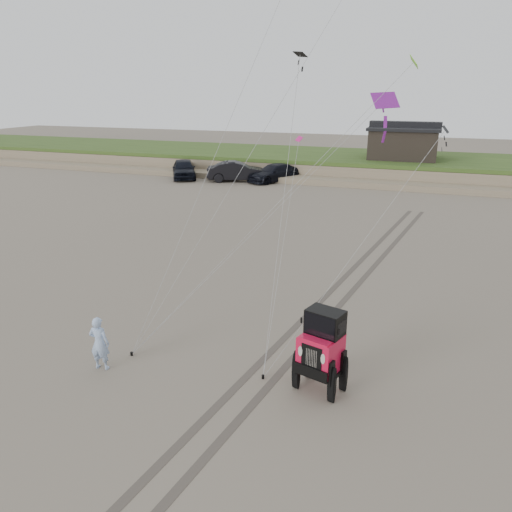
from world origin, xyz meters
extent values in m
plane|color=#6B6054|center=(0.00, 0.00, 0.00)|extent=(160.00, 160.00, 0.00)
cube|color=#7A6B54|center=(0.00, 38.00, 0.70)|extent=(160.00, 12.00, 1.40)
cube|color=#2D4719|center=(0.00, 38.00, 1.55)|extent=(160.00, 12.00, 0.35)
cube|color=#7A6B54|center=(0.00, 31.50, 0.25)|extent=(160.00, 3.50, 0.50)
cube|color=black|center=(2.00, 37.00, 3.03)|extent=(6.00, 5.00, 2.60)
cube|color=black|center=(2.00, 37.00, 4.45)|extent=(6.40, 5.40, 0.25)
cube|color=black|center=(2.00, 37.00, 4.83)|extent=(6.40, 1.20, 0.50)
imported|color=black|center=(-16.98, 29.37, 0.87)|extent=(4.29, 5.43, 1.73)
imported|color=black|center=(-11.74, 29.57, 0.88)|extent=(5.63, 3.61, 1.75)
imported|color=black|center=(-8.56, 30.54, 0.77)|extent=(4.56, 5.63, 1.53)
imported|color=#93B1E3|center=(-3.81, -1.25, 0.84)|extent=(0.66, 0.48, 1.68)
cube|color=black|center=(0.47, 4.77, 9.03)|extent=(0.54, 0.49, 0.20)
cube|color=purple|center=(2.78, 9.65, 7.52)|extent=(1.21, 1.11, 0.66)
cube|color=#75DA26|center=(3.86, 7.87, 8.88)|extent=(0.31, 0.76, 0.49)
cube|color=#C61877|center=(-0.75, 9.53, 5.89)|extent=(0.43, 0.42, 0.25)
cube|color=black|center=(5.15, 3.68, 6.87)|extent=(0.23, 0.42, 0.22)
cylinder|color=black|center=(-3.40, -0.31, 0.06)|extent=(0.08, 0.08, 0.12)
cylinder|color=black|center=(0.93, -0.16, 0.06)|extent=(0.08, 0.08, 0.12)
cube|color=#4C443D|center=(1.60, 8.00, 0.00)|extent=(4.42, 29.74, 0.01)
cube|color=#4C443D|center=(2.40, 8.00, 0.00)|extent=(4.42, 29.74, 0.01)
camera|label=1|loc=(4.97, -12.05, 8.01)|focal=35.00mm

